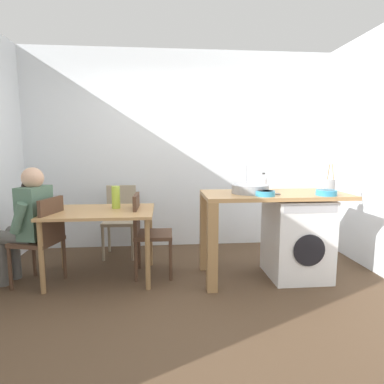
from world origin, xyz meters
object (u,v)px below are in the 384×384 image
at_px(dining_table, 101,219).
at_px(colander, 326,192).
at_px(vase, 116,197).
at_px(chair_person_seat, 43,236).
at_px(bottle_tall_green, 263,183).
at_px(chair_spare_by_wall, 121,216).
at_px(seated_person, 28,220).
at_px(washing_machine, 297,238).
at_px(chair_opposite, 147,230).
at_px(mixing_bowl, 265,193).
at_px(utensil_crock, 330,185).

height_order(dining_table, colander, colander).
height_order(dining_table, vase, vase).
bearing_deg(chair_person_seat, colander, -79.88).
bearing_deg(bottle_tall_green, chair_person_seat, -177.13).
bearing_deg(chair_spare_by_wall, seated_person, 48.88).
distance_m(washing_machine, vase, 2.00).
bearing_deg(dining_table, chair_opposite, 6.17).
distance_m(chair_spare_by_wall, mixing_bowl, 1.96).
height_order(washing_machine, bottle_tall_green, bottle_tall_green).
relative_size(dining_table, mixing_bowl, 5.84).
distance_m(chair_person_seat, colander, 2.86).
bearing_deg(colander, vase, 167.84).
relative_size(washing_machine, vase, 3.53).
bearing_deg(mixing_bowl, colander, -1.86).
bearing_deg(chair_person_seat, bottle_tall_green, -72.19).
distance_m(chair_person_seat, bottle_tall_green, 2.35).
height_order(chair_opposite, mixing_bowl, mixing_bowl).
bearing_deg(utensil_crock, seated_person, 179.83).
xyz_separation_m(chair_opposite, mixing_bowl, (1.18, -0.39, 0.44)).
bearing_deg(bottle_tall_green, colander, -33.71).
bearing_deg(mixing_bowl, vase, 163.82).
bearing_deg(dining_table, seated_person, -173.70).
height_order(chair_spare_by_wall, seated_person, seated_person).
height_order(seated_person, utensil_crock, utensil_crock).
xyz_separation_m(chair_spare_by_wall, washing_machine, (1.98, -0.91, -0.08)).
height_order(chair_opposite, bottle_tall_green, bottle_tall_green).
height_order(chair_person_seat, bottle_tall_green, bottle_tall_green).
bearing_deg(mixing_bowl, washing_machine, 24.81).
xyz_separation_m(chair_spare_by_wall, mixing_bowl, (1.55, -1.11, 0.44)).
height_order(seated_person, mixing_bowl, seated_person).
height_order(mixing_bowl, colander, colander).
distance_m(washing_machine, mixing_bowl, 0.70).
distance_m(chair_spare_by_wall, washing_machine, 2.18).
relative_size(chair_opposite, vase, 3.70).
bearing_deg(chair_spare_by_wall, utensil_crock, 162.16).
distance_m(chair_opposite, vase, 0.48).
xyz_separation_m(bottle_tall_green, colander, (0.53, -0.35, -0.06)).
xyz_separation_m(dining_table, colander, (2.27, -0.36, 0.31)).
height_order(dining_table, utensil_crock, utensil_crock).
bearing_deg(seated_person, chair_opposite, -68.81).
distance_m(chair_opposite, seated_person, 1.20).
height_order(chair_spare_by_wall, utensil_crock, utensil_crock).
bearing_deg(utensil_crock, washing_machine, -171.90).
bearing_deg(chair_opposite, colander, 78.27).
xyz_separation_m(dining_table, seated_person, (-0.70, -0.08, 0.03)).
relative_size(chair_opposite, utensil_crock, 3.00).
height_order(bottle_tall_green, mixing_bowl, bottle_tall_green).
distance_m(washing_machine, colander, 0.59).
relative_size(chair_opposite, colander, 4.50).
relative_size(chair_person_seat, chair_opposite, 1.00).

